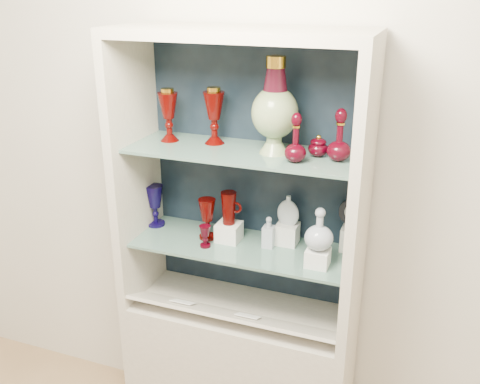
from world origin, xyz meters
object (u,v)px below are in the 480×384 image
(cobalt_goblet, at_px, (155,206))
(ruby_goblet_tall, at_px, (207,219))
(ruby_decanter_a, at_px, (296,135))
(ruby_pitcher, at_px, (229,208))
(clear_round_decanter, at_px, (319,230))
(clear_square_bottle, at_px, (269,232))
(flat_flask, at_px, (288,210))
(ruby_decanter_b, at_px, (340,133))
(ruby_goblet_small, at_px, (205,236))
(pedestal_lamp_right, at_px, (214,116))
(enamel_urn, at_px, (275,106))
(cameo_medallion, at_px, (353,213))
(pedestal_lamp_left, at_px, (169,115))
(lidded_bowl, at_px, (318,145))

(cobalt_goblet, bearing_deg, ruby_goblet_tall, -8.47)
(ruby_decanter_a, bearing_deg, ruby_pitcher, 162.96)
(ruby_goblet_tall, height_order, clear_round_decanter, clear_round_decanter)
(clear_square_bottle, relative_size, flat_flask, 1.04)
(ruby_decanter_b, distance_m, ruby_goblet_small, 0.71)
(clear_round_decanter, bearing_deg, pedestal_lamp_right, 166.27)
(ruby_goblet_tall, distance_m, flat_flask, 0.35)
(clear_square_bottle, xyz_separation_m, flat_flask, (0.06, 0.06, 0.09))
(enamel_urn, xyz_separation_m, ruby_decanter_a, (0.11, -0.08, -0.08))
(ruby_decanter_b, xyz_separation_m, ruby_goblet_tall, (-0.55, 0.01, -0.43))
(clear_round_decanter, distance_m, cameo_medallion, 0.20)
(pedestal_lamp_left, height_order, clear_round_decanter, pedestal_lamp_left)
(pedestal_lamp_left, distance_m, clear_square_bottle, 0.64)
(ruby_decanter_a, distance_m, flat_flask, 0.40)
(clear_square_bottle, distance_m, flat_flask, 0.12)
(ruby_pitcher, xyz_separation_m, clear_round_decanter, (0.41, -0.08, 0.00))
(cobalt_goblet, bearing_deg, lidded_bowl, -1.79)
(enamel_urn, xyz_separation_m, lidded_bowl, (0.17, 0.02, -0.14))
(pedestal_lamp_right, bearing_deg, cameo_medallion, 5.79)
(pedestal_lamp_left, xyz_separation_m, ruby_decanter_b, (0.72, -0.03, -0.00))
(pedestal_lamp_right, bearing_deg, flat_flask, 4.90)
(lidded_bowl, relative_size, ruby_goblet_small, 0.90)
(pedestal_lamp_left, relative_size, ruby_pitcher, 1.54)
(ruby_decanter_a, bearing_deg, cameo_medallion, 42.10)
(pedestal_lamp_left, relative_size, pedestal_lamp_right, 0.95)
(ruby_goblet_tall, height_order, flat_flask, flat_flask)
(clear_round_decanter, bearing_deg, pedestal_lamp_left, 172.49)
(ruby_pitcher, distance_m, flat_flask, 0.25)
(clear_square_bottle, bearing_deg, ruby_decanter_b, -5.00)
(pedestal_lamp_left, height_order, ruby_decanter_a, pedestal_lamp_left)
(cobalt_goblet, xyz_separation_m, ruby_pitcher, (0.37, -0.03, 0.05))
(ruby_goblet_tall, bearing_deg, ruby_decanter_b, -1.18)
(enamel_urn, bearing_deg, ruby_decanter_a, -37.95)
(pedestal_lamp_left, distance_m, ruby_decanter_a, 0.58)
(clear_round_decanter, height_order, cameo_medallion, clear_round_decanter)
(ruby_decanter_a, distance_m, ruby_decanter_b, 0.16)
(cobalt_goblet, height_order, ruby_pitcher, ruby_pitcher)
(enamel_urn, bearing_deg, ruby_decanter_b, -3.21)
(lidded_bowl, height_order, ruby_goblet_small, lidded_bowl)
(pedestal_lamp_left, distance_m, enamel_urn, 0.47)
(clear_square_bottle, bearing_deg, pedestal_lamp_left, 179.48)
(ruby_goblet_tall, bearing_deg, ruby_goblet_small, -73.46)
(cobalt_goblet, relative_size, flat_flask, 1.46)
(ruby_decanter_b, bearing_deg, ruby_pitcher, 177.01)
(cobalt_goblet, height_order, cameo_medallion, cameo_medallion)
(flat_flask, bearing_deg, pedestal_lamp_right, -171.52)
(ruby_decanter_b, relative_size, lidded_bowl, 2.42)
(lidded_bowl, bearing_deg, ruby_pitcher, -179.07)
(enamel_urn, distance_m, ruby_goblet_small, 0.62)
(pedestal_lamp_right, distance_m, ruby_goblet_small, 0.50)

